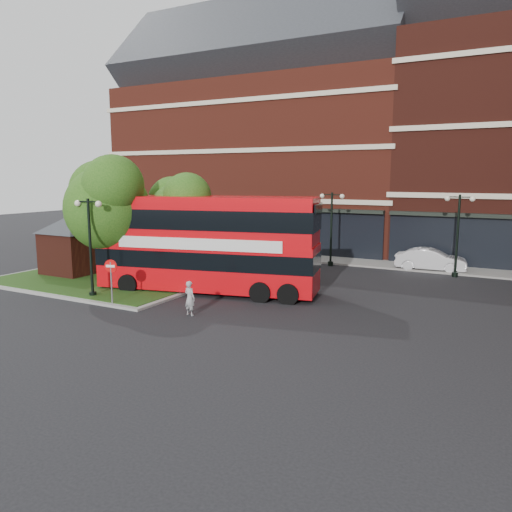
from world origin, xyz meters
The scene contains 15 objects.
ground centered at (0.00, 0.00, 0.00)m, with size 120.00×120.00×0.00m, color black.
pavement_far centered at (0.00, 16.50, 0.06)m, with size 44.00×3.00×0.12m, color slate.
terrace_far_left centered at (-8.00, 24.00, 7.00)m, with size 26.00×12.00×14.00m, color maroon.
traffic_island centered at (-8.00, 3.00, 0.07)m, with size 12.60×7.60×0.15m.
kiosk centered at (-11.00, 4.00, 2.32)m, with size 6.51×6.51×3.60m.
tree_island_west centered at (-6.60, 2.58, 4.79)m, with size 5.40×4.71×7.21m.
tree_island_east centered at (-3.58, 5.06, 4.24)m, with size 4.46×3.90×6.29m.
lamp_island centered at (-5.50, 0.20, 2.83)m, with size 1.72×0.36×5.00m.
lamp_far_left centered at (2.00, 14.50, 2.83)m, with size 1.72×0.36×5.00m.
lamp_far_right centered at (10.00, 14.50, 2.83)m, with size 1.72×0.36×5.00m.
bus centered at (-1.09, 4.00, 2.91)m, with size 11.90×5.10×4.43m.
woman centered at (0.72, -0.11, 0.78)m, with size 0.57×0.37×1.55m, color gray.
car_silver centered at (-6.56, 16.00, 0.71)m, with size 1.68×4.18×1.42m, color silver.
car_white centered at (8.33, 15.87, 0.73)m, with size 1.54×4.41×1.45m, color silver.
no_entry_sign centered at (-3.50, -0.50, 1.59)m, with size 0.60×0.24×2.23m.
Camera 1 is at (13.38, -17.56, 6.10)m, focal length 35.00 mm.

